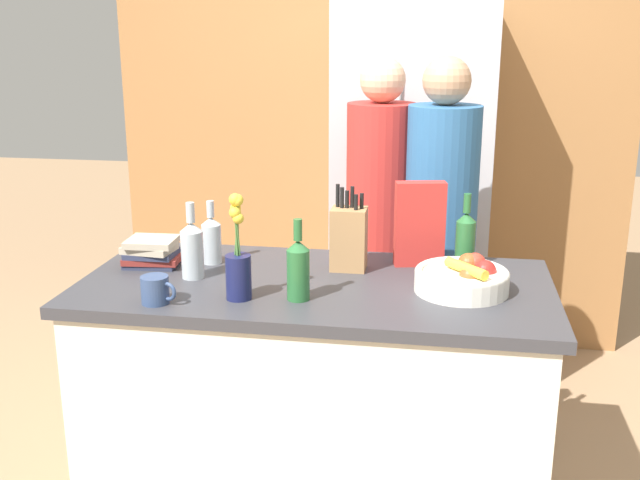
{
  "coord_description": "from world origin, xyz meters",
  "views": [
    {
      "loc": [
        0.41,
        -2.36,
        1.73
      ],
      "look_at": [
        0.0,
        0.1,
        1.02
      ],
      "focal_mm": 42.0,
      "sensor_mm": 36.0,
      "label": 1
    }
  ],
  "objects_px": {
    "bottle_wine": "(298,268)",
    "person_in_blue": "(440,232)",
    "bottle_water": "(465,238)",
    "refrigerator": "(411,192)",
    "book_stack": "(151,252)",
    "fruit_bowl": "(464,277)",
    "cereal_box": "(420,224)",
    "bottle_oil": "(192,248)",
    "flower_vase": "(238,261)",
    "bottle_vinegar": "(212,239)",
    "coffee_mug": "(156,290)",
    "knife_block": "(349,238)",
    "person_at_sink": "(380,223)"
  },
  "relations": [
    {
      "from": "cereal_box",
      "to": "person_in_blue",
      "type": "relative_size",
      "value": 0.19
    },
    {
      "from": "cereal_box",
      "to": "bottle_vinegar",
      "type": "bearing_deg",
      "value": -172.36
    },
    {
      "from": "flower_vase",
      "to": "fruit_bowl",
      "type": "bearing_deg",
      "value": 15.14
    },
    {
      "from": "fruit_bowl",
      "to": "cereal_box",
      "type": "relative_size",
      "value": 1.0
    },
    {
      "from": "bottle_water",
      "to": "person_in_blue",
      "type": "bearing_deg",
      "value": 103.65
    },
    {
      "from": "bottle_wine",
      "to": "person_in_blue",
      "type": "xyz_separation_m",
      "value": [
        0.43,
        0.81,
        -0.08
      ]
    },
    {
      "from": "fruit_bowl",
      "to": "bottle_water",
      "type": "relative_size",
      "value": 1.14
    },
    {
      "from": "fruit_bowl",
      "to": "coffee_mug",
      "type": "height_order",
      "value": "fruit_bowl"
    },
    {
      "from": "knife_block",
      "to": "cereal_box",
      "type": "xyz_separation_m",
      "value": [
        0.24,
        0.09,
        0.04
      ]
    },
    {
      "from": "coffee_mug",
      "to": "bottle_water",
      "type": "xyz_separation_m",
      "value": [
        0.95,
        0.54,
        0.06
      ]
    },
    {
      "from": "coffee_mug",
      "to": "person_in_blue",
      "type": "height_order",
      "value": "person_in_blue"
    },
    {
      "from": "person_in_blue",
      "to": "cereal_box",
      "type": "bearing_deg",
      "value": -89.1
    },
    {
      "from": "person_in_blue",
      "to": "coffee_mug",
      "type": "bearing_deg",
      "value": -121.74
    },
    {
      "from": "bottle_wine",
      "to": "person_at_sink",
      "type": "bearing_deg",
      "value": 79.36
    },
    {
      "from": "person_at_sink",
      "to": "person_in_blue",
      "type": "bearing_deg",
      "value": -21.39
    },
    {
      "from": "fruit_bowl",
      "to": "bottle_wine",
      "type": "xyz_separation_m",
      "value": [
        -0.52,
        -0.17,
        0.06
      ]
    },
    {
      "from": "refrigerator",
      "to": "bottle_wine",
      "type": "height_order",
      "value": "refrigerator"
    },
    {
      "from": "bottle_vinegar",
      "to": "bottle_wine",
      "type": "height_order",
      "value": "bottle_wine"
    },
    {
      "from": "book_stack",
      "to": "bottle_water",
      "type": "xyz_separation_m",
      "value": [
        1.11,
        0.19,
        0.05
      ]
    },
    {
      "from": "flower_vase",
      "to": "bottle_vinegar",
      "type": "relative_size",
      "value": 1.47
    },
    {
      "from": "fruit_bowl",
      "to": "bottle_wine",
      "type": "relative_size",
      "value": 1.16
    },
    {
      "from": "fruit_bowl",
      "to": "bottle_water",
      "type": "distance_m",
      "value": 0.28
    },
    {
      "from": "knife_block",
      "to": "flower_vase",
      "type": "height_order",
      "value": "flower_vase"
    },
    {
      "from": "refrigerator",
      "to": "bottle_oil",
      "type": "relative_size",
      "value": 7.01
    },
    {
      "from": "fruit_bowl",
      "to": "flower_vase",
      "type": "distance_m",
      "value": 0.73
    },
    {
      "from": "fruit_bowl",
      "to": "book_stack",
      "type": "relative_size",
      "value": 1.47
    },
    {
      "from": "refrigerator",
      "to": "knife_block",
      "type": "relative_size",
      "value": 6.13
    },
    {
      "from": "refrigerator",
      "to": "book_stack",
      "type": "relative_size",
      "value": 8.96
    },
    {
      "from": "coffee_mug",
      "to": "bottle_oil",
      "type": "relative_size",
      "value": 0.46
    },
    {
      "from": "flower_vase",
      "to": "bottle_oil",
      "type": "relative_size",
      "value": 1.29
    },
    {
      "from": "bottle_oil",
      "to": "bottle_water",
      "type": "xyz_separation_m",
      "value": [
        0.92,
        0.29,
        0.0
      ]
    },
    {
      "from": "bottle_vinegar",
      "to": "person_at_sink",
      "type": "bearing_deg",
      "value": 47.2
    },
    {
      "from": "fruit_bowl",
      "to": "bottle_oil",
      "type": "relative_size",
      "value": 1.15
    },
    {
      "from": "refrigerator",
      "to": "bottle_wine",
      "type": "relative_size",
      "value": 7.08
    },
    {
      "from": "bottle_vinegar",
      "to": "bottle_water",
      "type": "bearing_deg",
      "value": 7.07
    },
    {
      "from": "knife_block",
      "to": "bottle_wine",
      "type": "distance_m",
      "value": 0.35
    },
    {
      "from": "cereal_box",
      "to": "bottle_vinegar",
      "type": "height_order",
      "value": "cereal_box"
    },
    {
      "from": "coffee_mug",
      "to": "person_in_blue",
      "type": "bearing_deg",
      "value": 46.81
    },
    {
      "from": "flower_vase",
      "to": "bottle_vinegar",
      "type": "distance_m",
      "value": 0.4
    },
    {
      "from": "book_stack",
      "to": "flower_vase",
      "type": "bearing_deg",
      "value": -34.03
    },
    {
      "from": "book_stack",
      "to": "bottle_vinegar",
      "type": "height_order",
      "value": "bottle_vinegar"
    },
    {
      "from": "fruit_bowl",
      "to": "bottle_vinegar",
      "type": "bearing_deg",
      "value": 170.12
    },
    {
      "from": "knife_block",
      "to": "coffee_mug",
      "type": "xyz_separation_m",
      "value": [
        -0.55,
        -0.44,
        -0.07
      ]
    },
    {
      "from": "refrigerator",
      "to": "flower_vase",
      "type": "bearing_deg",
      "value": -106.43
    },
    {
      "from": "flower_vase",
      "to": "cereal_box",
      "type": "xyz_separation_m",
      "value": [
        0.55,
        0.45,
        0.03
      ]
    },
    {
      "from": "book_stack",
      "to": "bottle_wine",
      "type": "distance_m",
      "value": 0.64
    },
    {
      "from": "bottle_vinegar",
      "to": "knife_block",
      "type": "bearing_deg",
      "value": 1.19
    },
    {
      "from": "cereal_box",
      "to": "bottle_oil",
      "type": "distance_m",
      "value": 0.81
    },
    {
      "from": "flower_vase",
      "to": "cereal_box",
      "type": "distance_m",
      "value": 0.71
    },
    {
      "from": "fruit_bowl",
      "to": "person_in_blue",
      "type": "bearing_deg",
      "value": 97.45
    }
  ]
}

